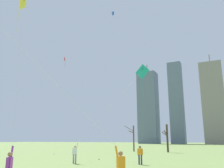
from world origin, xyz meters
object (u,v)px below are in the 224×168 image
(kite_flyer_far_back_yellow, at_px, (14,105))
(kite_flyer_midfield_center_orange, at_px, (80,122))
(bystander_watching_nearby, at_px, (140,154))
(distant_kite_drifting_left_blue, at_px, (112,28))
(kite_flyer_midfield_left_teal, at_px, (90,134))
(distant_kite_high_overhead_red, at_px, (63,72))
(bare_tree_right_of_center, at_px, (133,138))
(bare_tree_far_right_edge, at_px, (167,138))

(kite_flyer_far_back_yellow, bearing_deg, kite_flyer_midfield_center_orange, 6.23)
(bystander_watching_nearby, height_order, distant_kite_drifting_left_blue, distant_kite_drifting_left_blue)
(distant_kite_drifting_left_blue, bearing_deg, kite_flyer_midfield_center_orange, -67.77)
(kite_flyer_midfield_left_teal, distance_m, distant_kite_high_overhead_red, 16.73)
(bystander_watching_nearby, distance_m, bare_tree_right_of_center, 24.83)
(bare_tree_far_right_edge, relative_size, bare_tree_right_of_center, 1.00)
(kite_flyer_far_back_yellow, distance_m, distant_kite_high_overhead_red, 24.38)
(kite_flyer_midfield_left_teal, distance_m, kite_flyer_midfield_center_orange, 11.64)
(distant_kite_high_overhead_red, bearing_deg, bare_tree_far_right_edge, 50.66)
(kite_flyer_midfield_left_teal, bearing_deg, kite_flyer_far_back_yellow, -81.09)
(distant_kite_drifting_left_blue, xyz_separation_m, distant_kite_high_overhead_red, (-7.85, -1.00, -6.18))
(bystander_watching_nearby, height_order, distant_kite_high_overhead_red, distant_kite_high_overhead_red)
(bystander_watching_nearby, xyz_separation_m, bare_tree_far_right_edge, (-2.73, 22.28, 1.64))
(kite_flyer_midfield_center_orange, relative_size, bystander_watching_nearby, 8.33)
(kite_flyer_midfield_left_teal, height_order, bare_tree_far_right_edge, kite_flyer_midfield_left_teal)
(kite_flyer_far_back_yellow, bearing_deg, bare_tree_right_of_center, 100.77)
(kite_flyer_midfield_left_teal, distance_m, distant_kite_drifting_left_blue, 18.83)
(kite_flyer_midfield_left_teal, height_order, bystander_watching_nearby, kite_flyer_midfield_left_teal)
(kite_flyer_midfield_left_teal, xyz_separation_m, distant_kite_drifting_left_blue, (-2.58, 9.79, 15.87))
(kite_flyer_midfield_left_teal, relative_size, bare_tree_far_right_edge, 1.90)
(kite_flyer_midfield_left_teal, distance_m, bare_tree_far_right_edge, 23.66)
(distant_kite_high_overhead_red, bearing_deg, distant_kite_drifting_left_blue, 7.25)
(kite_flyer_midfield_left_teal, bearing_deg, distant_kite_high_overhead_red, 139.87)
(kite_flyer_midfield_left_teal, height_order, distant_kite_drifting_left_blue, distant_kite_drifting_left_blue)
(kite_flyer_far_back_yellow, distance_m, bystander_watching_nearby, 12.63)
(distant_kite_drifting_left_blue, distance_m, distant_kite_high_overhead_red, 10.04)
(distant_kite_high_overhead_red, xyz_separation_m, bare_tree_right_of_center, (5.47, 15.44, -9.77))
(bare_tree_right_of_center, bearing_deg, kite_flyer_far_back_yellow, -79.23)
(distant_kite_drifting_left_blue, distance_m, bare_tree_far_right_edge, 21.53)
(distant_kite_drifting_left_blue, bearing_deg, distant_kite_high_overhead_red, -172.75)
(kite_flyer_far_back_yellow, distance_m, distant_kite_drifting_left_blue, 25.45)
(bare_tree_far_right_edge, bearing_deg, bare_tree_right_of_center, 174.53)
(kite_flyer_midfield_center_orange, height_order, bare_tree_far_right_edge, kite_flyer_midfield_center_orange)
(kite_flyer_midfield_left_teal, relative_size, bare_tree_right_of_center, 1.91)
(bare_tree_far_right_edge, bearing_deg, distant_kite_drifting_left_blue, -107.23)
(kite_flyer_midfield_left_teal, height_order, kite_flyer_midfield_center_orange, kite_flyer_midfield_center_orange)
(kite_flyer_midfield_left_teal, relative_size, kite_flyer_far_back_yellow, 0.67)
(kite_flyer_midfield_center_orange, height_order, distant_kite_high_overhead_red, distant_kite_high_overhead_red)
(distant_kite_drifting_left_blue, bearing_deg, bystander_watching_nearby, -50.44)
(kite_flyer_midfield_center_orange, bearing_deg, kite_flyer_far_back_yellow, -173.77)
(kite_flyer_far_back_yellow, xyz_separation_m, bare_tree_far_right_edge, (0.03, 34.23, -1.40))
(bystander_watching_nearby, distance_m, bare_tree_far_right_edge, 22.51)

